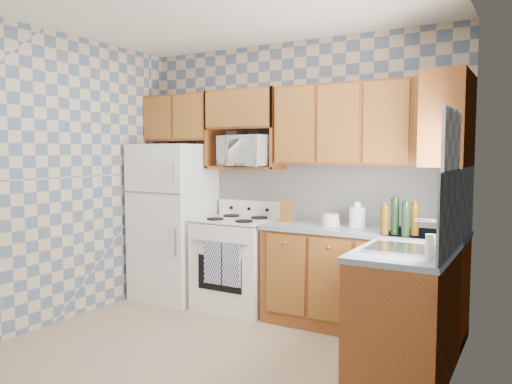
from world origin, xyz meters
TOP-DOWN VIEW (x-y plane):
  - floor at (0.00, 0.00)m, footprint 3.40×3.40m
  - back_wall at (0.00, 1.60)m, footprint 3.40×0.02m
  - right_wall at (1.70, 0.00)m, footprint 0.02×3.20m
  - backsplash_back at (0.40, 1.59)m, footprint 2.60×0.02m
  - backsplash_right at (1.69, 0.80)m, footprint 0.02×1.60m
  - refrigerator at (-1.27, 1.25)m, footprint 0.75×0.70m
  - stove_body at (-0.47, 1.28)m, footprint 0.76×0.65m
  - cooktop at (-0.47, 1.28)m, footprint 0.76×0.65m
  - backguard at (-0.47, 1.55)m, footprint 0.76×0.08m
  - dish_towel_left at (-0.54, 0.93)m, footprint 0.19×0.02m
  - dish_towel_right at (-0.32, 0.93)m, footprint 0.19×0.02m
  - base_cabinets_back at (0.82, 1.30)m, footprint 1.75×0.60m
  - base_cabinets_right at (1.40, 0.80)m, footprint 0.60×1.60m
  - countertop_back at (0.82, 1.30)m, footprint 1.77×0.63m
  - countertop_right at (1.40, 0.80)m, footprint 0.63×1.60m
  - upper_cabinets_back at (0.82, 1.44)m, footprint 1.75×0.33m
  - upper_cabinets_fridge at (-1.29, 1.44)m, footprint 0.82×0.33m
  - upper_cabinets_right at (1.53, 1.25)m, footprint 0.33×0.70m
  - microwave_shelf at (-0.47, 1.44)m, footprint 0.80×0.33m
  - microwave at (-0.40, 1.38)m, footprint 0.63×0.48m
  - sink at (1.40, 0.45)m, footprint 0.48×0.40m
  - window at (1.69, 0.45)m, footprint 0.02×0.66m
  - bottle_0 at (1.17, 1.10)m, footprint 0.07×0.07m
  - bottle_1 at (1.27, 1.04)m, footprint 0.07×0.07m
  - bottle_2 at (1.32, 1.14)m, footprint 0.07×0.07m
  - bottle_3 at (1.10, 1.04)m, footprint 0.07×0.07m
  - knife_block at (0.05, 1.35)m, footprint 0.11×0.11m
  - electric_kettle at (0.77, 1.33)m, footprint 0.14×0.14m
  - food_containers at (0.53, 1.28)m, footprint 0.17×0.17m
  - soap_bottle at (1.62, 0.17)m, footprint 0.06×0.06m

SIDE VIEW (x-z plane):
  - floor at x=0.00m, z-range 0.00..0.00m
  - base_cabinets_back at x=0.82m, z-range 0.00..0.88m
  - base_cabinets_right at x=1.40m, z-range 0.00..0.88m
  - stove_body at x=-0.47m, z-range 0.00..0.90m
  - dish_towel_left at x=-0.54m, z-range 0.32..0.73m
  - dish_towel_right at x=-0.32m, z-range 0.32..0.73m
  - refrigerator at x=-1.27m, z-range 0.00..1.68m
  - countertop_back at x=0.82m, z-range 0.88..0.92m
  - countertop_right at x=1.40m, z-range 0.88..0.92m
  - cooktop at x=-0.47m, z-range 0.89..0.92m
  - sink at x=1.40m, z-range 0.91..0.94m
  - food_containers at x=0.53m, z-range 0.92..1.03m
  - backguard at x=-0.47m, z-range 0.92..1.08m
  - soap_bottle at x=1.62m, z-range 0.92..1.09m
  - electric_kettle at x=0.77m, z-range 0.92..1.10m
  - knife_block at x=0.05m, z-range 0.92..1.14m
  - bottle_3 at x=1.10m, z-range 0.92..1.16m
  - bottle_2 at x=1.32m, z-range 0.92..1.18m
  - bottle_1 at x=1.27m, z-range 0.92..1.20m
  - bottle_0 at x=1.17m, z-range 0.92..1.22m
  - backsplash_back at x=0.40m, z-range 0.92..1.48m
  - backsplash_right at x=1.69m, z-range 0.92..1.48m
  - back_wall at x=0.00m, z-range 0.00..2.70m
  - right_wall at x=1.70m, z-range 0.00..2.70m
  - microwave_shelf at x=-0.47m, z-range 1.42..1.45m
  - window at x=1.69m, z-range 1.02..1.88m
  - microwave at x=-0.40m, z-range 1.45..1.77m
  - upper_cabinets_back at x=0.82m, z-range 1.48..2.22m
  - upper_cabinets_right at x=1.53m, z-range 1.48..2.22m
  - upper_cabinets_fridge at x=-1.29m, z-range 1.72..2.22m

